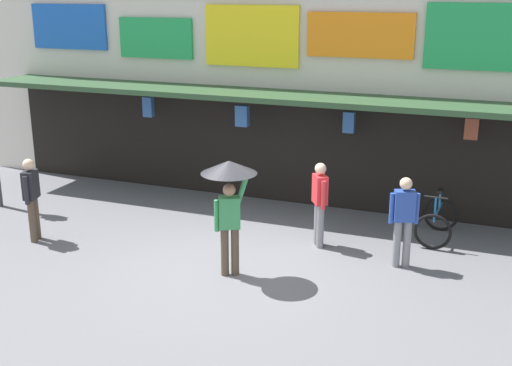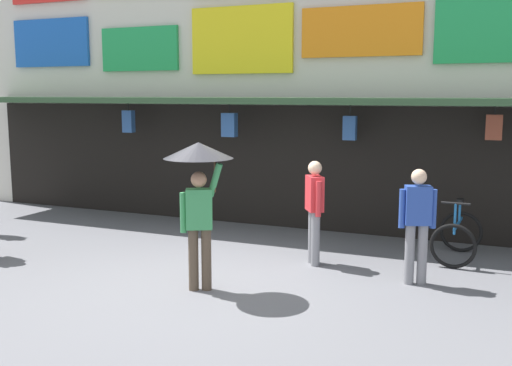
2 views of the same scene
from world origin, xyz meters
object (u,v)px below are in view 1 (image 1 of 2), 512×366
Objects in this scene: pedestrian_in_white at (320,200)px; pedestrian_in_black at (32,195)px; pedestrian_in_blue at (404,217)px; pedestrian_with_umbrella at (229,186)px; bicycle_parked at (437,221)px.

pedestrian_in_white is 5.65m from pedestrian_in_black.
pedestrian_in_white is (-1.66, 0.40, 0.00)m from pedestrian_in_blue.
pedestrian_in_blue and pedestrian_in_white have the same top height.
pedestrian_with_umbrella is at bearing -152.01° from pedestrian_in_blue.
pedestrian_in_blue is at bearing 27.99° from pedestrian_with_umbrella.
pedestrian_in_blue is at bearing -105.77° from bicycle_parked.
pedestrian_in_blue is 7.16m from pedestrian_in_black.
bicycle_parked is 4.57m from pedestrian_with_umbrella.
pedestrian_with_umbrella reaches higher than bicycle_parked.
pedestrian_in_blue is 1.00× the size of pedestrian_in_white.
pedestrian_in_blue is (-0.44, -1.57, 0.55)m from bicycle_parked.
pedestrian_in_white reaches higher than bicycle_parked.
pedestrian_in_blue and pedestrian_in_black have the same top height.
pedestrian_in_black is (-7.47, -2.94, 0.55)m from bicycle_parked.
pedestrian_in_white is at bearing -150.93° from bicycle_parked.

